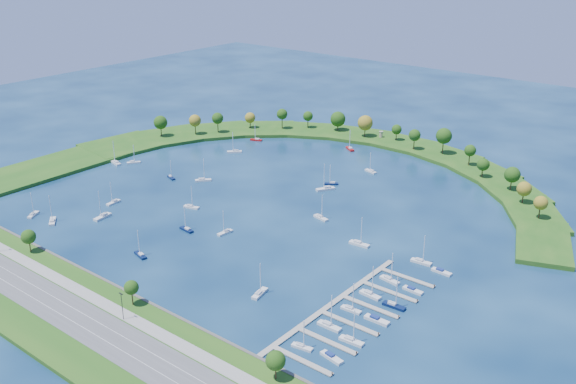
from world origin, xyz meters
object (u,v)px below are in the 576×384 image
Objects in this scene: docked_boat_2 at (329,325)px; docked_boat_7 at (394,305)px; moored_boat_2 at (321,217)px; moored_boat_10 at (52,221)px; moored_boat_7 at (256,139)px; moored_boat_19 at (113,202)px; moored_boat_17 at (326,188)px; docked_boat_6 at (370,294)px; moored_boat_6 at (134,162)px; moored_boat_18 at (187,229)px; docked_boat_4 at (351,309)px; moored_boat_16 at (225,232)px; moored_boat_13 at (359,243)px; docked_boat_1 at (331,357)px; moored_boat_15 at (191,206)px; moored_boat_20 at (260,293)px; moored_boat_4 at (171,177)px; docked_boat_11 at (441,272)px; moored_boat_1 at (116,162)px; docked_boat_0 at (302,346)px; docked_boat_9 at (413,290)px; moored_boat_14 at (350,148)px; docked_boat_3 at (351,340)px; docked_boat_5 at (377,320)px; docked_boat_10 at (421,261)px; dock_system at (350,310)px; moored_boat_9 at (33,214)px; moored_boat_5 at (203,180)px; harbor_tower at (381,134)px; moored_boat_0 at (140,254)px; docked_boat_8 at (390,279)px.

docked_boat_2 is 26.76m from docked_boat_7.
moored_boat_10 is (-92.97, -79.55, 0.03)m from moored_boat_2.
moored_boat_19 is (13.17, -120.30, 0.01)m from moored_boat_7.
docked_boat_6 is (73.30, -74.74, -0.06)m from moored_boat_17.
moored_boat_6 is 0.97× the size of moored_boat_18.
docked_boat_4 is (156.93, -128.82, 0.00)m from moored_boat_7.
moored_boat_16 is at bearing 104.02° from moored_boat_7.
moored_boat_13 is 80.21m from docked_boat_1.
moored_boat_20 is at bearing -42.98° from moored_boat_15.
moored_boat_19 is at bearing -138.43° from moored_boat_2.
moored_boat_15 is (37.96, -21.25, 0.03)m from moored_boat_4.
moored_boat_15 reaches higher than docked_boat_11.
moored_boat_1 is 1.06× the size of docked_boat_2.
moored_boat_17 is (73.82, 110.11, 0.05)m from moored_boat_10.
moored_boat_2 is at bearing 113.01° from docked_boat_0.
docked_boat_2 is at bearing 175.65° from moored_boat_1.
docked_boat_9 is (120.48, -3.00, -0.29)m from moored_boat_15.
moored_boat_1 is at bearing 83.73° from moored_boat_14.
docked_boat_7 is at bearing 86.02° from docked_boat_3.
moored_boat_4 is 0.80× the size of docked_boat_6.
docked_boat_10 is (-8.05, 46.96, 0.25)m from docked_boat_5.
moored_boat_6 is at bearing 145.76° from moored_boat_15.
docked_boat_6 reaches higher than dock_system.
moored_boat_16 is at bearing -94.01° from moored_boat_9.
moored_boat_17 is at bearing -21.59° from moored_boat_5.
moored_boat_4 is at bearing -107.89° from moored_boat_16.
moored_boat_9 is (-106.72, -80.81, -0.02)m from moored_boat_2.
moored_boat_6 is (-87.32, -126.21, -3.15)m from harbor_tower.
docked_boat_6 is at bearing 89.88° from docked_boat_2.
docked_boat_9 is (157.60, 48.01, -0.34)m from moored_boat_10.
moored_boat_20 is at bearing -71.48° from harbor_tower.
docked_boat_4 is at bearing -61.82° from harbor_tower.
docked_boat_10 reaches higher than harbor_tower.
moored_boat_1 is 0.94× the size of moored_boat_17.
moored_boat_6 is 209.06m from docked_boat_1.
moored_boat_9 reaches higher than moored_boat_6.
docked_boat_6 is at bearing 121.97° from moored_boat_7.
moored_boat_13 is at bearing 116.82° from docked_boat_3.
docked_boat_9 is (100.22, 44.46, -0.30)m from moored_boat_0.
docked_boat_8 reaches higher than moored_boat_19.
moored_boat_6 is at bearing 136.29° from moored_boat_5.
moored_boat_2 is 0.94× the size of docked_boat_2.
moored_boat_17 is (36.71, 59.09, 0.10)m from moored_boat_15.
docked_boat_5 is (100.21, 19.19, -0.22)m from moored_boat_0.
moored_boat_2 is 133.86m from moored_boat_9.
docked_boat_3 is (158.47, -65.09, 0.06)m from moored_boat_4.
docked_boat_7 is at bearing -0.89° from docked_boat_6.
moored_boat_1 reaches higher than moored_boat_18.
harbor_tower is 128.86m from moored_boat_2.
docked_boat_5 is 1.12× the size of docked_boat_9.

